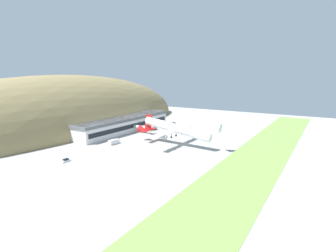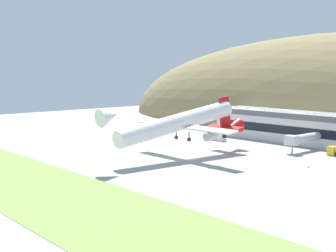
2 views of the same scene
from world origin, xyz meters
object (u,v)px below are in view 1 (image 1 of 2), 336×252
service_car_2 (170,127)px  traffic_cone_0 (179,132)px  terminal_building (124,123)px  service_car_0 (66,161)px  service_car_1 (174,123)px  fuel_truck (114,142)px  cargo_airplane (175,129)px  box_truck (153,128)px  jetway_0 (144,128)px

service_car_2 → traffic_cone_0: size_ratio=7.31×
terminal_building → service_car_2: 35.79m
service_car_0 → service_car_1: 109.59m
fuel_truck → cargo_airplane: bearing=-64.0°
terminal_building → traffic_cone_0: terminal_building is taller
service_car_2 → service_car_1: bearing=18.5°
fuel_truck → box_truck: 44.92m
service_car_0 → fuel_truck: 35.64m
jetway_0 → fuel_truck: size_ratio=2.16×
service_car_1 → cargo_airplane: bearing=-148.7°
terminal_building → jetway_0: bearing=-87.3°
service_car_2 → fuel_truck: (-59.85, 1.44, 0.76)m
jetway_0 → traffic_cone_0: (14.43, -19.29, -3.71)m
service_car_1 → fuel_truck: 73.99m
service_car_0 → service_car_1: size_ratio=1.00×
terminal_building → fuel_truck: 38.02m
jetway_0 → cargo_airplane: 39.09m
service_car_1 → fuel_truck: fuel_truck is taller
cargo_airplane → box_truck: size_ratio=6.92×
jetway_0 → service_car_2: bearing=-8.4°
service_car_1 → box_truck: box_truck is taller
service_car_1 → service_car_2: (-14.07, -4.70, -0.01)m
service_car_0 → terminal_building: bearing=19.4°
jetway_0 → service_car_1: bearing=1.0°
terminal_building → cargo_airplane: size_ratio=1.63×
service_car_2 → traffic_cone_0: bearing=-129.8°
service_car_0 → service_car_2: size_ratio=1.04×
box_truck → traffic_cone_0: size_ratio=13.10×
terminal_building → jetway_0: (0.82, -17.69, -1.90)m
terminal_building → cargo_airplane: (-16.19, -52.39, 3.99)m
fuel_truck → service_car_0: bearing=-174.4°
service_car_2 → box_truck: box_truck is taller
cargo_airplane → box_truck: cargo_airplane is taller
terminal_building → service_car_0: terminal_building is taller
service_car_1 → service_car_2: bearing=-161.5°
service_car_0 → traffic_cone_0: service_car_0 is taller
fuel_truck → box_truck: bearing=4.7°
service_car_2 → box_truck: size_ratio=0.56×
jetway_0 → service_car_2: 27.66m
terminal_building → traffic_cone_0: size_ratio=147.80×
cargo_airplane → service_car_1: 68.79m
cargo_airplane → service_car_1: bearing=31.3°
service_car_1 → box_truck: size_ratio=0.58×
fuel_truck → service_car_1: bearing=2.5°
box_truck → terminal_building: bearing=127.9°
service_car_2 → box_truck: 15.95m
service_car_0 → box_truck: box_truck is taller
service_car_0 → traffic_cone_0: 83.64m
fuel_truck → traffic_cone_0: 50.01m
cargo_airplane → jetway_0: bearing=63.9°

